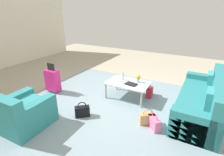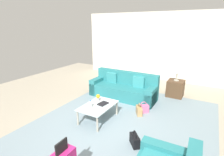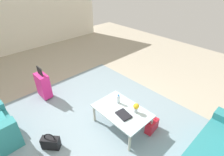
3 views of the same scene
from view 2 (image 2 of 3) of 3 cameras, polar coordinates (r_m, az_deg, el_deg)
ground_plane at (r=4.48m, az=-1.90°, el=-17.22°), size 12.00×12.00×0.00m
wall_left at (r=8.49m, az=16.50°, el=9.71°), size 0.12×8.00×3.10m
area_rug at (r=4.84m, az=4.03°, el=-14.36°), size 5.20×4.40×0.01m
couch at (r=6.32m, az=3.91°, el=-3.54°), size 0.84×2.36×0.91m
coffee_table at (r=4.82m, az=-4.55°, el=-9.38°), size 1.09×0.72×0.44m
water_bottle at (r=4.66m, az=-7.01°, el=-8.41°), size 0.06×0.06×0.20m
coffee_table_book at (r=4.84m, az=-2.96°, el=-8.35°), size 0.31×0.24×0.03m
flower_vase at (r=4.99m, az=-4.60°, el=-6.22°), size 0.11×0.11×0.21m
side_table at (r=6.79m, az=20.00°, el=-3.21°), size 0.56×0.56×0.60m
table_lamp at (r=6.60m, az=20.60°, el=2.50°), size 0.37×0.37×0.51m
handbag_tan at (r=5.24m, az=8.82°, el=-10.39°), size 0.35×0.29×0.36m
handbag_red at (r=5.48m, az=-4.71°, el=-8.97°), size 0.18×0.33×0.36m
handbag_pink at (r=5.35m, az=10.16°, el=-9.84°), size 0.33×0.33×0.36m
handbag_black at (r=4.04m, az=7.41°, el=-19.47°), size 0.33×0.32×0.36m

